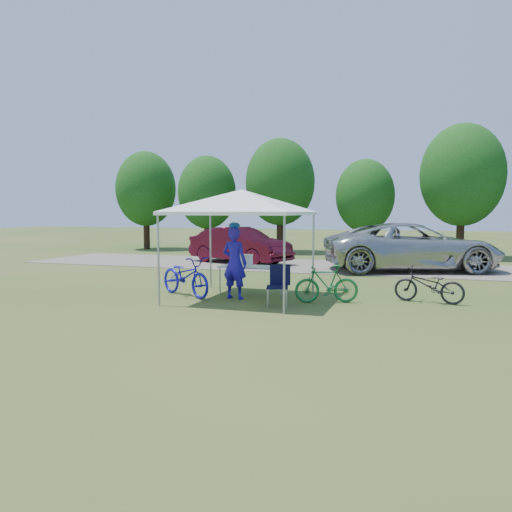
{
  "coord_description": "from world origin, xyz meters",
  "views": [
    {
      "loc": [
        4.23,
        -11.65,
        2.18
      ],
      "look_at": [
        -0.29,
        2.0,
        0.9
      ],
      "focal_mm": 35.0,
      "sensor_mm": 36.0,
      "label": 1
    }
  ],
  "objects_px": {
    "cooler": "(244,260)",
    "bike_dark": "(429,285)",
    "cyclist": "(235,263)",
    "minivan": "(412,247)",
    "folding_table": "(254,268)",
    "sedan": "(240,245)",
    "folding_chair": "(279,282)",
    "bike_blue": "(185,276)",
    "bike_green": "(327,284)"
  },
  "relations": [
    {
      "from": "minivan",
      "to": "folding_chair",
      "type": "bearing_deg",
      "value": 141.91
    },
    {
      "from": "cyclist",
      "to": "bike_blue",
      "type": "height_order",
      "value": "cyclist"
    },
    {
      "from": "minivan",
      "to": "sedan",
      "type": "relative_size",
      "value": 1.38
    },
    {
      "from": "cyclist",
      "to": "sedan",
      "type": "bearing_deg",
      "value": -61.84
    },
    {
      "from": "folding_table",
      "to": "bike_green",
      "type": "height_order",
      "value": "bike_green"
    },
    {
      "from": "folding_chair",
      "to": "minivan",
      "type": "distance_m",
      "value": 8.55
    },
    {
      "from": "cooler",
      "to": "sedan",
      "type": "height_order",
      "value": "sedan"
    },
    {
      "from": "folding_chair",
      "to": "bike_green",
      "type": "bearing_deg",
      "value": 21.12
    },
    {
      "from": "cooler",
      "to": "bike_dark",
      "type": "xyz_separation_m",
      "value": [
        4.7,
        0.01,
        -0.46
      ]
    },
    {
      "from": "folding_chair",
      "to": "bike_dark",
      "type": "bearing_deg",
      "value": 10.05
    },
    {
      "from": "cooler",
      "to": "minivan",
      "type": "height_order",
      "value": "minivan"
    },
    {
      "from": "folding_table",
      "to": "cyclist",
      "type": "relative_size",
      "value": 0.99
    },
    {
      "from": "cyclist",
      "to": "bike_dark",
      "type": "distance_m",
      "value": 4.74
    },
    {
      "from": "cooler",
      "to": "sedan",
      "type": "xyz_separation_m",
      "value": [
        -2.76,
        7.21,
        -0.11
      ]
    },
    {
      "from": "cyclist",
      "to": "bike_dark",
      "type": "relative_size",
      "value": 1.11
    },
    {
      "from": "bike_dark",
      "to": "sedan",
      "type": "relative_size",
      "value": 0.35
    },
    {
      "from": "minivan",
      "to": "sedan",
      "type": "xyz_separation_m",
      "value": [
        -6.95,
        0.59,
        -0.12
      ]
    },
    {
      "from": "cooler",
      "to": "bike_blue",
      "type": "height_order",
      "value": "cooler"
    },
    {
      "from": "bike_green",
      "to": "bike_blue",
      "type": "bearing_deg",
      "value": -107.58
    },
    {
      "from": "cooler",
      "to": "bike_blue",
      "type": "xyz_separation_m",
      "value": [
        -1.28,
        -0.93,
        -0.37
      ]
    },
    {
      "from": "cooler",
      "to": "bike_dark",
      "type": "height_order",
      "value": "cooler"
    },
    {
      "from": "folding_chair",
      "to": "bike_green",
      "type": "distance_m",
      "value": 1.22
    },
    {
      "from": "folding_table",
      "to": "cyclist",
      "type": "bearing_deg",
      "value": -102.35
    },
    {
      "from": "folding_chair",
      "to": "cyclist",
      "type": "xyz_separation_m",
      "value": [
        -1.3,
        0.54,
        0.34
      ]
    },
    {
      "from": "cyclist",
      "to": "minivan",
      "type": "distance_m",
      "value": 8.58
    },
    {
      "from": "bike_blue",
      "to": "cyclist",
      "type": "bearing_deg",
      "value": -59.82
    },
    {
      "from": "cyclist",
      "to": "minivan",
      "type": "xyz_separation_m",
      "value": [
        4.11,
        7.53,
        -0.0
      ]
    },
    {
      "from": "folding_chair",
      "to": "sedan",
      "type": "xyz_separation_m",
      "value": [
        -4.14,
        8.66,
        0.22
      ]
    },
    {
      "from": "folding_table",
      "to": "cyclist",
      "type": "height_order",
      "value": "cyclist"
    },
    {
      "from": "bike_blue",
      "to": "sedan",
      "type": "height_order",
      "value": "sedan"
    },
    {
      "from": "folding_chair",
      "to": "bike_blue",
      "type": "relative_size",
      "value": 0.48
    },
    {
      "from": "bike_dark",
      "to": "bike_green",
      "type": "bearing_deg",
      "value": -60.56
    },
    {
      "from": "bike_dark",
      "to": "minivan",
      "type": "height_order",
      "value": "minivan"
    },
    {
      "from": "folding_table",
      "to": "sedan",
      "type": "distance_m",
      "value": 7.82
    },
    {
      "from": "cooler",
      "to": "cyclist",
      "type": "distance_m",
      "value": 0.92
    },
    {
      "from": "folding_chair",
      "to": "sedan",
      "type": "height_order",
      "value": "sedan"
    },
    {
      "from": "bike_green",
      "to": "sedan",
      "type": "xyz_separation_m",
      "value": [
        -5.14,
        7.96,
        0.32
      ]
    },
    {
      "from": "bike_blue",
      "to": "bike_dark",
      "type": "xyz_separation_m",
      "value": [
        5.98,
        0.94,
        -0.09
      ]
    },
    {
      "from": "folding_table",
      "to": "bike_dark",
      "type": "height_order",
      "value": "bike_dark"
    },
    {
      "from": "folding_chair",
      "to": "sedan",
      "type": "bearing_deg",
      "value": 101.87
    },
    {
      "from": "cooler",
      "to": "bike_green",
      "type": "height_order",
      "value": "cooler"
    },
    {
      "from": "bike_green",
      "to": "sedan",
      "type": "bearing_deg",
      "value": -167.49
    },
    {
      "from": "folding_chair",
      "to": "bike_blue",
      "type": "height_order",
      "value": "bike_blue"
    },
    {
      "from": "bike_green",
      "to": "cooler",
      "type": "bearing_deg",
      "value": -127.98
    },
    {
      "from": "cooler",
      "to": "bike_blue",
      "type": "relative_size",
      "value": 0.22
    },
    {
      "from": "bike_green",
      "to": "minivan",
      "type": "xyz_separation_m",
      "value": [
        1.81,
        7.37,
        0.44
      ]
    },
    {
      "from": "cooler",
      "to": "bike_dark",
      "type": "relative_size",
      "value": 0.26
    },
    {
      "from": "folding_table",
      "to": "bike_green",
      "type": "distance_m",
      "value": 2.24
    },
    {
      "from": "bike_blue",
      "to": "folding_chair",
      "type": "bearing_deg",
      "value": -71.67
    },
    {
      "from": "bike_blue",
      "to": "bike_dark",
      "type": "relative_size",
      "value": 1.21
    }
  ]
}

